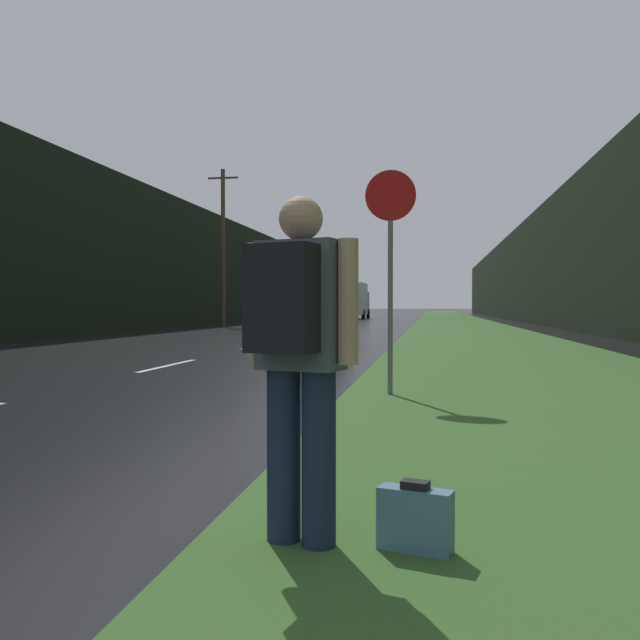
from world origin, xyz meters
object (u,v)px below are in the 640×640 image
delivery_truck (355,300)px  suitcase (415,521)px  stop_sign (390,257)px  car_passing_near (314,325)px  hitchhiker_with_backpack (298,347)px

delivery_truck → suitcase: bearing=-83.2°
stop_sign → car_passing_near: bearing=106.0°
stop_sign → delivery_truck: (-6.93, 56.70, -0.12)m
car_passing_near → delivery_truck: bearing=-84.9°
suitcase → car_passing_near: car_passing_near is taller
hitchhiker_with_backpack → delivery_truck: bearing=111.8°
stop_sign → hitchhiker_with_backpack: (-0.10, -6.00, -0.88)m
stop_sign → car_passing_near: (-2.75, 9.56, -1.22)m
suitcase → delivery_truck: size_ratio=0.05×
delivery_truck → stop_sign: bearing=-83.0°
hitchhiker_with_backpack → suitcase: hitchhiker_with_backpack is taller
stop_sign → hitchhiker_with_backpack: bearing=-91.0°
suitcase → hitchhiker_with_backpack: bearing=-163.2°
stop_sign → suitcase: stop_sign is taller
hitchhiker_with_backpack → suitcase: bearing=16.8°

